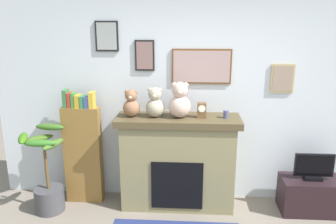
{
  "coord_description": "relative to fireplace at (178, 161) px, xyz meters",
  "views": [
    {
      "loc": [
        -0.14,
        -2.21,
        2.3
      ],
      "look_at": [
        -0.39,
        1.71,
        1.22
      ],
      "focal_mm": 36.69,
      "sensor_mm": 36.0,
      "label": 1
    }
  ],
  "objects": [
    {
      "name": "teddy_bear_brown",
      "position": [
        -0.56,
        -0.02,
        0.72
      ],
      "size": [
        0.2,
        0.2,
        0.33
      ],
      "color": "#895E44",
      "rests_on": "fireplace"
    },
    {
      "name": "potted_plant",
      "position": [
        -1.57,
        -0.25,
        -0.21
      ],
      "size": [
        0.54,
        0.55,
        1.06
      ],
      "color": "#3F3F44",
      "rests_on": "ground_plane"
    },
    {
      "name": "bookshelf",
      "position": [
        -1.2,
        0.04,
        0.09
      ],
      "size": [
        0.46,
        0.16,
        1.46
      ],
      "color": "brown",
      "rests_on": "ground_plane"
    },
    {
      "name": "candle_jar",
      "position": [
        0.56,
        -0.02,
        0.62
      ],
      "size": [
        0.06,
        0.06,
        0.09
      ],
      "primitive_type": "cylinder",
      "color": "#4C517A",
      "rests_on": "fireplace"
    },
    {
      "name": "fireplace",
      "position": [
        0.0,
        0.0,
        0.0
      ],
      "size": [
        1.48,
        0.53,
        1.16
      ],
      "color": "#7F7651",
      "rests_on": "ground_plane"
    },
    {
      "name": "teddy_bear_tan",
      "position": [
        0.02,
        -0.02,
        0.76
      ],
      "size": [
        0.26,
        0.26,
        0.43
      ],
      "color": "#C4A598",
      "rests_on": "fireplace"
    },
    {
      "name": "tv_stand",
      "position": [
        1.62,
        -0.06,
        -0.37
      ],
      "size": [
        0.72,
        0.4,
        0.43
      ],
      "primitive_type": "cube",
      "color": "black",
      "rests_on": "ground_plane"
    },
    {
      "name": "back_wall",
      "position": [
        0.27,
        0.29,
        0.72
      ],
      "size": [
        5.2,
        0.15,
        2.6
      ],
      "color": "silver",
      "rests_on": "ground_plane"
    },
    {
      "name": "television",
      "position": [
        1.62,
        -0.07,
        -0.01
      ],
      "size": [
        0.46,
        0.14,
        0.32
      ],
      "color": "black",
      "rests_on": "tv_stand"
    },
    {
      "name": "mantel_clock",
      "position": [
        0.27,
        -0.02,
        0.66
      ],
      "size": [
        0.11,
        0.08,
        0.18
      ],
      "color": "brown",
      "rests_on": "fireplace"
    },
    {
      "name": "teddy_bear_cream",
      "position": [
        -0.27,
        -0.02,
        0.73
      ],
      "size": [
        0.22,
        0.22,
        0.36
      ],
      "color": "#A29984",
      "rests_on": "fireplace"
    }
  ]
}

